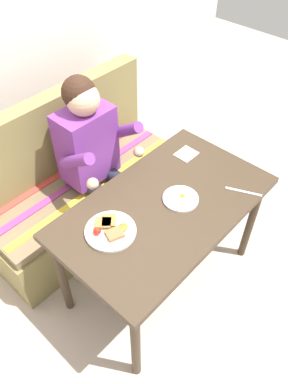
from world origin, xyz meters
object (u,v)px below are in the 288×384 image
(couch, at_px, (80,189))
(napkin, at_px, (186,154))
(person, at_px, (95,152))
(table, at_px, (164,214))
(plate_eggs, at_px, (181,198))
(knife, at_px, (244,192))
(plate_breakfast, at_px, (110,230))

(couch, relative_size, napkin, 11.60)
(person, bearing_deg, couch, 101.28)
(table, bearing_deg, couch, 90.00)
(plate_eggs, xyz_separation_m, knife, (0.28, -0.22, -0.01))
(plate_eggs, bearing_deg, plate_breakfast, 163.47)
(table, height_order, plate_breakfast, plate_breakfast)
(napkin, bearing_deg, couch, 124.33)
(napkin, bearing_deg, plate_eggs, -146.46)
(plate_eggs, xyz_separation_m, napkin, (0.32, 0.21, -0.01))
(plate_breakfast, distance_m, plate_eggs, 0.43)
(couch, xyz_separation_m, plate_breakfast, (-0.32, -0.68, 0.41))
(table, relative_size, plate_breakfast, 4.66)
(plate_eggs, bearing_deg, couch, 95.97)
(napkin, bearing_deg, knife, -95.45)
(plate_breakfast, distance_m, knife, 0.77)
(table, height_order, napkin, napkin)
(knife, bearing_deg, person, 86.72)
(table, distance_m, couch, 0.83)
(table, bearing_deg, napkin, 22.94)
(person, relative_size, plate_eggs, 6.24)
(table, distance_m, plate_eggs, 0.13)
(plate_eggs, distance_m, knife, 0.36)
(plate_eggs, height_order, napkin, plate_eggs)
(table, xyz_separation_m, person, (0.03, 0.59, 0.09))
(table, distance_m, person, 0.60)
(person, distance_m, plate_eggs, 0.63)
(napkin, height_order, knife, napkin)
(plate_breakfast, bearing_deg, plate_eggs, -16.53)
(plate_eggs, height_order, knife, plate_eggs)
(table, xyz_separation_m, plate_eggs, (0.08, -0.04, 0.09))
(table, distance_m, napkin, 0.45)
(couch, distance_m, plate_eggs, 0.91)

